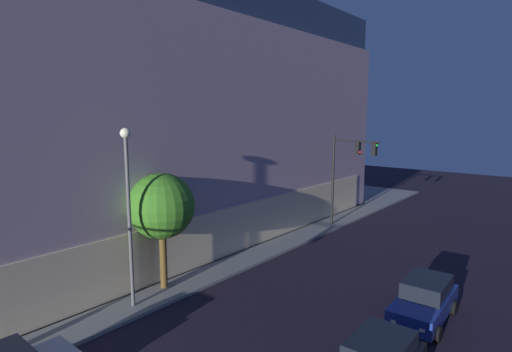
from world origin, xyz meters
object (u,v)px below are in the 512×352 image
Objects in this scene: sidewalk_tree at (162,207)px; car_blue at (425,300)px; traffic_light_far_corner at (349,163)px; street_lamp_sidewalk at (128,196)px; modern_building at (114,117)px.

car_blue is at bearing -64.83° from sidewalk_tree.
traffic_light_far_corner reaches higher than sidewalk_tree.
street_lamp_sidewalk is 2.34m from sidewalk_tree.
street_lamp_sidewalk is 1.39× the size of sidewalk_tree.
street_lamp_sidewalk reaches higher than car_blue.
traffic_light_far_corner is 15.61m from sidewalk_tree.
street_lamp_sidewalk is 13.13m from car_blue.
modern_building is 15.98m from sidewalk_tree.
street_lamp_sidewalk is (-17.57, 1.39, 0.08)m from traffic_light_far_corner.
modern_building is at bearing 119.69° from traffic_light_far_corner.
traffic_light_far_corner is (9.10, -15.96, -3.38)m from modern_building.
traffic_light_far_corner is 0.88× the size of street_lamp_sidewalk.
traffic_light_far_corner is at bearing -60.31° from modern_building.
modern_building is 18.68m from traffic_light_far_corner.
modern_building is at bearing 86.92° from car_blue.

